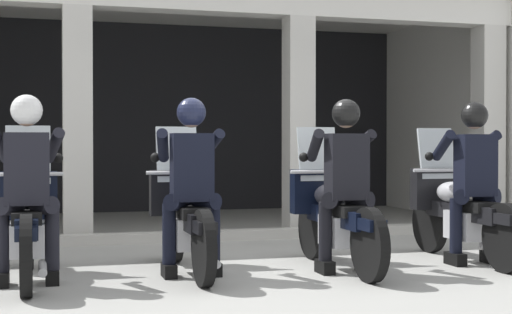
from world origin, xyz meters
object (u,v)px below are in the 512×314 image
Objects in this scene: motorcycle_far_right at (458,211)px; motorcycle_far_left at (28,222)px; police_officer_far_left at (27,172)px; motorcycle_center_left at (185,217)px; motorcycle_center_right at (334,215)px; police_officer_far_right at (474,168)px; police_officer_center_right at (345,170)px; police_officer_center_left at (191,171)px.

motorcycle_far_left is at bearing 179.56° from motorcycle_far_right.
police_officer_far_left is 1.50m from motorcycle_center_left.
police_officer_far_right is at bearing -11.11° from motorcycle_center_right.
motorcycle_far_left is 2.85m from police_officer_center_right.
police_officer_far_left is at bearing 178.95° from motorcycle_center_right.
police_officer_center_left is at bearing -175.74° from motorcycle_far_right.
motorcycle_center_left is 2.79m from motorcycle_far_right.
motorcycle_far_right is at bearing 2.79° from motorcycle_far_left.
police_officer_far_left is 0.78× the size of motorcycle_center_left.
motorcycle_far_right is 0.52m from police_officer_far_right.
police_officer_center_left is 2.83m from motorcycle_far_right.
police_officer_center_left reaches higher than motorcycle_center_left.
police_officer_far_left is 2.83m from motorcycle_center_right.
motorcycle_far_right is (2.79, -0.07, 0.00)m from motorcycle_center_left.
motorcycle_far_left and motorcycle_center_left have the same top height.
police_officer_far_right is (1.39, -0.17, 0.44)m from motorcycle_center_right.
police_officer_far_left is 1.00× the size of police_officer_far_right.
motorcycle_center_left is at bearing 157.42° from police_officer_center_right.
police_officer_center_left and police_officer_center_right have the same top height.
police_officer_far_left is 4.18m from police_officer_far_right.
motorcycle_center_left is at bearing 178.44° from motorcycle_far_right.
motorcycle_center_left is (1.40, 0.33, -0.44)m from police_officer_far_left.
police_officer_far_left is 1.39m from police_officer_center_left.
motorcycle_center_right is 1.29× the size of police_officer_far_right.
police_officer_center_right and police_officer_far_right have the same top height.
police_officer_far_right reaches higher than motorcycle_far_left.
police_officer_far_right is at bearing -1.08° from motorcycle_far_left.
police_officer_far_right is (4.18, -0.03, 0.00)m from police_officer_far_left.
motorcycle_center_right is (1.39, -0.18, 0.00)m from motorcycle_center_left.
motorcycle_center_right is 1.29× the size of police_officer_center_right.
police_officer_center_left is 1.00× the size of police_officer_far_right.
police_officer_center_right is at bearing -5.43° from motorcycle_far_left.
police_officer_far_left is at bearing -176.56° from motorcycle_far_right.
police_officer_far_left reaches higher than motorcycle_far_right.
police_officer_center_right is (-0.00, -0.28, 0.44)m from motorcycle_center_right.
police_officer_center_right is at bearing -19.21° from motorcycle_center_left.
police_officer_center_right is at bearing -164.28° from motorcycle_far_right.
police_officer_center_left is 1.47m from motorcycle_center_right.
motorcycle_far_left is 0.52m from police_officer_far_left.
police_officer_far_right is (-0.00, -0.28, 0.44)m from motorcycle_far_right.
police_officer_center_right reaches higher than motorcycle_center_left.
motorcycle_center_right is 0.52m from police_officer_center_right.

